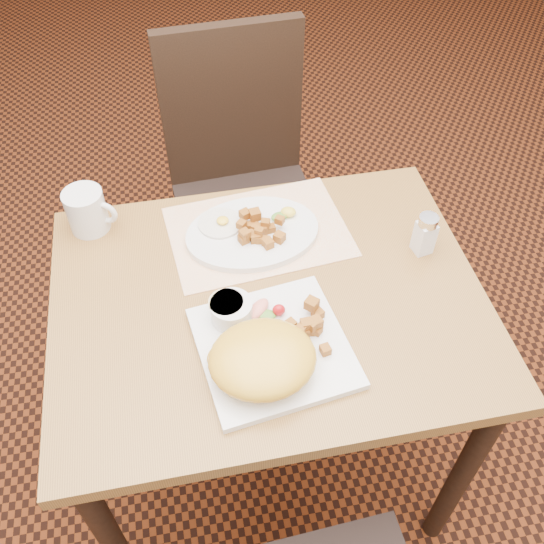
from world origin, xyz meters
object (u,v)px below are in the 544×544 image
(chair_far, at_px, (242,177))
(coffee_mug, at_px, (87,211))
(plate_oval, at_px, (252,233))
(table, at_px, (269,328))
(plate_square, at_px, (273,348))
(salt_shaker, at_px, (425,234))

(chair_far, bearing_deg, coffee_mug, 38.67)
(plate_oval, bearing_deg, chair_far, 84.56)
(plate_oval, bearing_deg, table, -89.24)
(table, distance_m, coffee_mug, 0.49)
(chair_far, height_order, plate_square, chair_far)
(plate_square, bearing_deg, salt_shaker, 27.95)
(table, distance_m, plate_square, 0.18)
(chair_far, relative_size, plate_square, 3.46)
(chair_far, relative_size, plate_oval, 3.19)
(plate_square, xyz_separation_m, plate_oval, (0.01, 0.31, 0.00))
(salt_shaker, distance_m, coffee_mug, 0.75)
(chair_far, relative_size, salt_shaker, 9.70)
(salt_shaker, bearing_deg, chair_far, 118.75)
(plate_square, relative_size, salt_shaker, 2.80)
(chair_far, bearing_deg, table, 83.02)
(plate_oval, height_order, coffee_mug, coffee_mug)
(table, xyz_separation_m, plate_oval, (-0.00, 0.18, 0.12))
(plate_square, distance_m, coffee_mug, 0.54)
(table, bearing_deg, coffee_mug, 141.84)
(plate_square, bearing_deg, plate_oval, 87.45)
(chair_far, distance_m, salt_shaker, 0.71)
(plate_square, height_order, salt_shaker, salt_shaker)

